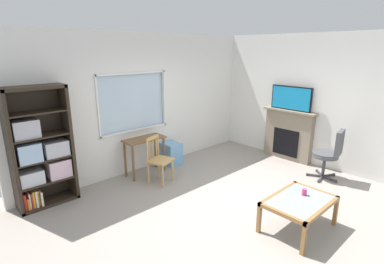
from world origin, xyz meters
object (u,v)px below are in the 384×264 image
at_px(fireplace, 288,134).
at_px(coffee_table, 299,204).
at_px(wooden_chair, 159,159).
at_px(office_chair, 330,152).
at_px(sippy_cup, 304,192).
at_px(tv, 291,98).
at_px(plastic_drawer_unit, 171,154).
at_px(bookshelf, 40,152).
at_px(desk_under_window, 144,146).

distance_m(fireplace, coffee_table, 2.89).
xyz_separation_m(wooden_chair, office_chair, (2.50, -2.13, 0.09)).
distance_m(office_chair, sippy_cup, 1.86).
height_order(office_chair, coffee_table, office_chair).
distance_m(wooden_chair, fireplace, 3.11).
height_order(wooden_chair, tv, tv).
xyz_separation_m(office_chair, sippy_cup, (-1.81, -0.39, -0.06)).
distance_m(plastic_drawer_unit, sippy_cup, 3.10).
bearing_deg(wooden_chair, bookshelf, 161.17).
height_order(plastic_drawer_unit, tv, tv).
distance_m(desk_under_window, tv, 3.35).
bearing_deg(desk_under_window, coffee_table, -81.14).
relative_size(tv, office_chair, 0.94).
bearing_deg(tv, bookshelf, 161.27).
distance_m(fireplace, tv, 0.84).
relative_size(desk_under_window, coffee_table, 0.83).
relative_size(fireplace, tv, 1.29).
bearing_deg(plastic_drawer_unit, desk_under_window, -176.02).
bearing_deg(wooden_chair, plastic_drawer_unit, 36.78).
relative_size(desk_under_window, tv, 0.89).
bearing_deg(office_chair, sippy_cup, -167.72).
xyz_separation_m(tv, sippy_cup, (-2.23, -1.53, -0.92)).
xyz_separation_m(desk_under_window, tv, (2.89, -1.50, 0.81)).
xyz_separation_m(office_chair, coffee_table, (-1.99, -0.42, -0.16)).
bearing_deg(office_chair, plastic_drawer_unit, 122.97).
bearing_deg(coffee_table, office_chair, 12.01).
distance_m(plastic_drawer_unit, fireplace, 2.70).
height_order(bookshelf, sippy_cup, bookshelf).
relative_size(desk_under_window, office_chair, 0.83).
height_order(wooden_chair, plastic_drawer_unit, wooden_chair).
distance_m(fireplace, sippy_cup, 2.72).
bearing_deg(coffee_table, bookshelf, 126.55).
height_order(plastic_drawer_unit, office_chair, office_chair).
xyz_separation_m(plastic_drawer_unit, sippy_cup, (-0.07, -3.09, 0.25)).
height_order(bookshelf, plastic_drawer_unit, bookshelf).
bearing_deg(bookshelf, tv, -18.73).
relative_size(bookshelf, desk_under_window, 2.32).
bearing_deg(bookshelf, wooden_chair, -18.83).
height_order(office_chair, sippy_cup, office_chair).
xyz_separation_m(bookshelf, coffee_table, (2.35, -3.18, -0.50)).
height_order(desk_under_window, coffee_table, desk_under_window).
distance_m(bookshelf, coffee_table, 3.98).
distance_m(fireplace, office_chair, 1.22).
height_order(desk_under_window, sippy_cup, desk_under_window).
relative_size(bookshelf, office_chair, 1.93).
bearing_deg(tv, desk_under_window, 152.47).
bearing_deg(coffee_table, plastic_drawer_unit, 85.60).
height_order(wooden_chair, coffee_table, wooden_chair).
height_order(wooden_chair, office_chair, office_chair).
distance_m(desk_under_window, sippy_cup, 3.11).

